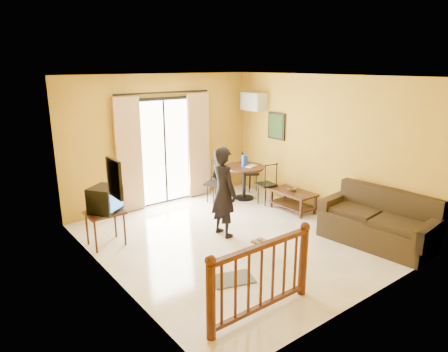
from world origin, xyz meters
TOP-DOWN VIEW (x-y plane):
  - ground at (0.00, 0.00)m, footprint 5.00×5.00m
  - room_shell at (0.00, 0.00)m, footprint 5.00×5.00m
  - balcony_door at (0.00, 2.43)m, footprint 2.25×0.14m
  - tv_table at (-1.90, 1.16)m, footprint 0.60×0.50m
  - television at (-1.87, 1.16)m, footprint 0.64×0.62m
  - picture_left at (-2.22, -0.20)m, footprint 0.05×0.42m
  - dining_table at (1.54, 1.59)m, footprint 0.92×0.92m
  - water_jug at (1.53, 1.58)m, footprint 0.14×0.14m
  - serving_tray at (1.65, 1.49)m, footprint 0.31×0.24m
  - dining_chairs at (1.51, 1.58)m, footprint 1.74×1.42m
  - air_conditioner at (2.09, 1.95)m, footprint 0.31×0.60m
  - botanical_print at (2.22, 1.30)m, footprint 0.05×0.50m
  - coffee_table at (1.85, 0.37)m, footprint 0.53×0.96m
  - bowl at (1.85, 0.41)m, footprint 0.24×0.24m
  - sofa at (1.86, -1.60)m, footprint 1.09×2.02m
  - standing_person at (-0.06, 0.28)m, footprint 0.41×0.61m
  - stair_balustrade at (-1.15, -1.90)m, footprint 1.63×0.13m
  - doormat at (-0.91, -1.06)m, footprint 0.70×0.57m
  - sandals at (0.25, -0.39)m, footprint 0.29×0.26m

SIDE VIEW (x-z plane):
  - ground at x=0.00m, z-range 0.00..0.00m
  - dining_chairs at x=1.51m, z-range -0.47..0.47m
  - doormat at x=-0.91m, z-range 0.00..0.02m
  - sandals at x=0.25m, z-range 0.00..0.03m
  - coffee_table at x=1.85m, z-range 0.07..0.50m
  - sofa at x=1.86m, z-range -0.12..0.81m
  - bowl at x=1.85m, z-range 0.42..0.49m
  - tv_table at x=-1.90m, z-range 0.22..0.83m
  - stair_balustrade at x=-1.15m, z-range 0.05..1.08m
  - dining_table at x=1.54m, z-range 0.22..0.99m
  - serving_tray at x=1.65m, z-range 0.77..0.79m
  - standing_person at x=-0.06m, z-range 0.00..1.63m
  - television at x=-1.87m, z-range 0.60..1.03m
  - water_jug at x=1.53m, z-range 0.77..1.02m
  - balcony_door at x=0.00m, z-range -0.04..2.42m
  - picture_left at x=-2.22m, z-range 1.29..1.81m
  - botanical_print at x=2.22m, z-range 1.35..1.95m
  - room_shell at x=0.00m, z-range -0.80..4.20m
  - air_conditioner at x=2.09m, z-range 1.95..2.35m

